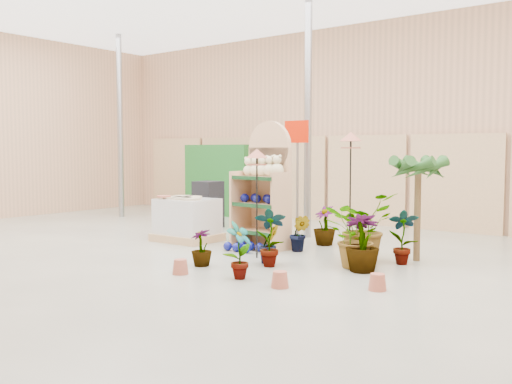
% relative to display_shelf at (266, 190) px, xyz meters
% --- Properties ---
extents(room, '(15.20, 12.10, 4.70)m').
position_rel_display_shelf_xyz_m(room, '(-0.07, -1.18, 1.23)').
color(room, gray).
rests_on(room, ground).
extents(display_shelf, '(0.95, 0.65, 2.16)m').
position_rel_display_shelf_xyz_m(display_shelf, '(0.00, 0.00, 0.00)').
color(display_shelf, tan).
rests_on(display_shelf, ground).
extents(teddy_bears, '(0.81, 0.22, 0.35)m').
position_rel_display_shelf_xyz_m(teddy_bears, '(0.03, -0.10, 0.38)').
color(teddy_bears, beige).
rests_on(teddy_bears, display_shelf).
extents(gazing_balls_shelf, '(0.80, 0.27, 0.15)m').
position_rel_display_shelf_xyz_m(gazing_balls_shelf, '(-0.00, -0.12, -0.14)').
color(gazing_balls_shelf, navy).
rests_on(gazing_balls_shelf, display_shelf).
extents(gazing_balls_floor, '(0.63, 0.39, 0.15)m').
position_rel_display_shelf_xyz_m(gazing_balls_floor, '(-0.08, -0.52, -0.91)').
color(gazing_balls_floor, navy).
rests_on(gazing_balls_floor, ground).
extents(pallet_stack, '(1.13, 0.96, 0.81)m').
position_rel_display_shelf_xyz_m(pallet_stack, '(-1.58, -0.31, -0.60)').
color(pallet_stack, tan).
rests_on(pallet_stack, ground).
extents(charcoal_planters, '(0.80, 0.50, 1.00)m').
position_rel_display_shelf_xyz_m(charcoal_planters, '(-2.58, 1.25, -0.57)').
color(charcoal_planters, black).
rests_on(charcoal_planters, ground).
extents(trellis_stock, '(2.00, 0.30, 1.80)m').
position_rel_display_shelf_xyz_m(trellis_stock, '(-3.87, 3.11, -0.09)').
color(trellis_stock, '#1A5A1F').
rests_on(trellis_stock, ground).
extents(offer_sign, '(0.50, 0.08, 2.20)m').
position_rel_display_shelf_xyz_m(offer_sign, '(0.03, 0.89, 0.58)').
color(offer_sign, gray).
rests_on(offer_sign, ground).
extents(bird_table_front, '(0.34, 0.34, 1.69)m').
position_rel_display_shelf_xyz_m(bird_table_front, '(0.44, -0.84, 0.57)').
color(bird_table_front, black).
rests_on(bird_table_front, ground).
extents(bird_table_right, '(0.34, 0.34, 1.94)m').
position_rel_display_shelf_xyz_m(bird_table_right, '(1.64, -0.06, 0.81)').
color(bird_table_right, black).
rests_on(bird_table_right, ground).
extents(bird_table_back, '(0.34, 0.34, 1.88)m').
position_rel_display_shelf_xyz_m(bird_table_back, '(-2.36, 2.81, 0.75)').
color(bird_table_back, black).
rests_on(bird_table_back, ground).
extents(palm, '(0.70, 0.70, 1.69)m').
position_rel_display_shelf_xyz_m(palm, '(2.50, 0.45, 0.45)').
color(palm, brown).
rests_on(palm, ground).
extents(potted_plant_0, '(0.54, 0.48, 0.86)m').
position_rel_display_shelf_xyz_m(potted_plant_0, '(1.01, -1.25, -0.56)').
color(potted_plant_0, '#1F4B1A').
rests_on(potted_plant_0, ground).
extents(potted_plant_1, '(0.35, 0.39, 0.59)m').
position_rel_display_shelf_xyz_m(potted_plant_1, '(0.85, -1.06, -0.69)').
color(potted_plant_1, '#1F4B1A').
rests_on(potted_plant_1, ground).
extents(potted_plant_2, '(0.99, 1.02, 0.86)m').
position_rel_display_shelf_xyz_m(potted_plant_2, '(2.00, -0.63, -0.56)').
color(potted_plant_2, '#1F4B1A').
rests_on(potted_plant_2, ground).
extents(potted_plant_3, '(0.64, 0.64, 0.82)m').
position_rel_display_shelf_xyz_m(potted_plant_3, '(2.21, -0.76, -0.58)').
color(potted_plant_3, '#1F4B1A').
rests_on(potted_plant_3, ground).
extents(potted_plant_4, '(0.52, 0.46, 0.82)m').
position_rel_display_shelf_xyz_m(potted_plant_4, '(2.44, 0.07, -0.58)').
color(potted_plant_4, '#1F4B1A').
rests_on(potted_plant_4, ground).
extents(potted_plant_5, '(0.40, 0.36, 0.61)m').
position_rel_display_shelf_xyz_m(potted_plant_5, '(0.67, 0.02, -0.68)').
color(potted_plant_5, '#1F4B1A').
rests_on(potted_plant_5, ground).
extents(potted_plant_6, '(0.98, 1.08, 1.03)m').
position_rel_display_shelf_xyz_m(potted_plant_6, '(1.85, -0.03, -0.47)').
color(potted_plant_6, '#1F4B1A').
rests_on(potted_plant_6, ground).
extents(potted_plant_7, '(0.35, 0.35, 0.54)m').
position_rel_display_shelf_xyz_m(potted_plant_7, '(0.20, -1.82, -0.72)').
color(potted_plant_7, '#1F4B1A').
rests_on(potted_plant_7, ground).
extents(potted_plant_8, '(0.27, 0.40, 0.75)m').
position_rel_display_shelf_xyz_m(potted_plant_8, '(1.16, -2.14, -0.61)').
color(potted_plant_8, '#1F4B1A').
rests_on(potted_plant_8, ground).
extents(potted_plant_11, '(0.48, 0.48, 0.69)m').
position_rel_display_shelf_xyz_m(potted_plant_11, '(0.67, 0.82, -0.64)').
color(potted_plant_11, '#1F4B1A').
rests_on(potted_plant_11, ground).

